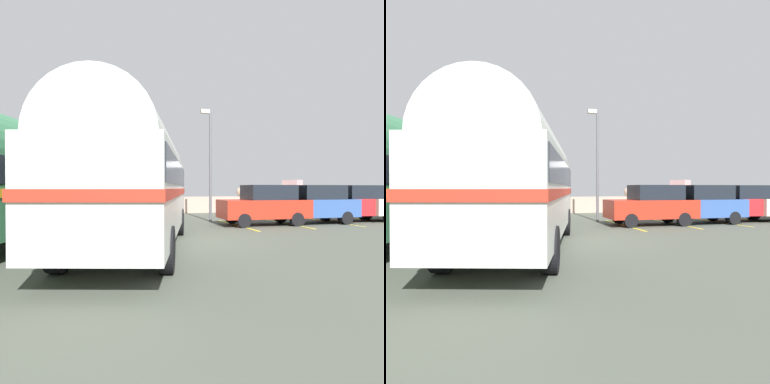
# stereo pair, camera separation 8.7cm
# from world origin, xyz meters

# --- Properties ---
(ground) EXTENTS (32.00, 26.00, 0.02)m
(ground) POSITION_xyz_m (0.00, 0.00, 0.01)
(ground) COLOR #484E43
(breakwater) EXTENTS (31.36, 2.16, 2.49)m
(breakwater) POSITION_xyz_m (0.20, 11.80, 0.67)
(breakwater) COLOR tan
(breakwater) RESTS_ON ground
(parking_lines) EXTENTS (13.12, 4.40, 0.01)m
(parking_lines) POSITION_xyz_m (9.97, 3.50, 0.02)
(parking_lines) COLOR yellow
(parking_lines) RESTS_ON ground
(vintage_coach) EXTENTS (4.79, 8.91, 3.70)m
(vintage_coach) POSITION_xyz_m (-1.59, -0.87, 2.05)
(vintage_coach) COLOR black
(vintage_coach) RESTS_ON ground
(parked_car_nearest) EXTENTS (4.19, 1.92, 1.86)m
(parked_car_nearest) POSITION_xyz_m (4.77, 3.24, 0.97)
(parked_car_nearest) COLOR black
(parked_car_nearest) RESTS_ON ground
(parked_car_middle) EXTENTS (4.16, 1.85, 1.86)m
(parked_car_middle) POSITION_xyz_m (7.40, 3.15, 0.97)
(parked_car_middle) COLOR black
(parked_car_middle) RESTS_ON ground
(parked_car_far) EXTENTS (4.24, 2.08, 1.86)m
(parked_car_far) POSITION_xyz_m (10.22, 3.39, 0.97)
(parked_car_far) COLOR black
(parked_car_far) RESTS_ON ground
(lamp_post) EXTENTS (0.78, 0.74, 5.63)m
(lamp_post) POSITION_xyz_m (2.83, 5.43, 3.22)
(lamp_post) COLOR #5B5B60
(lamp_post) RESTS_ON ground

